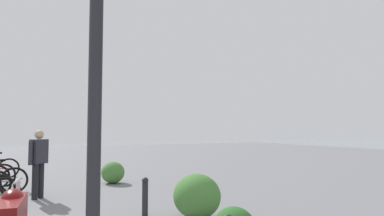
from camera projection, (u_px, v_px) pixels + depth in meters
name	position (u px, v px, depth m)	size (l,w,h in m)	color
lamppost	(96.00, 25.00, 3.53)	(0.98, 0.28, 4.26)	#232328
pedestrian	(39.00, 159.00, 8.54)	(0.46, 0.48, 1.71)	black
bollard_mid	(145.00, 196.00, 6.84)	(0.13, 0.13, 0.77)	#232328
shrub_low	(113.00, 172.00, 10.93)	(0.81, 0.73, 0.69)	#477F38
shrub_round	(197.00, 196.00, 6.65)	(1.01, 0.91, 0.86)	#477F38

